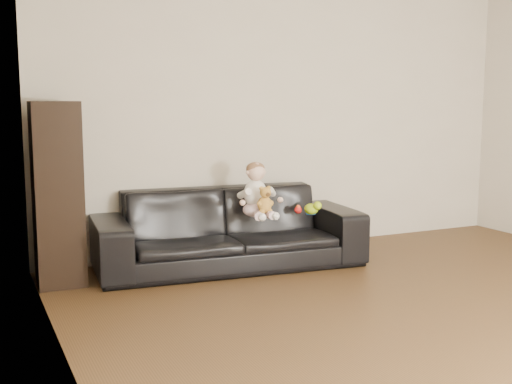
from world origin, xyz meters
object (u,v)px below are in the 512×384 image
sofa (228,229)px  teddy_bear (265,200)px  toy_green (311,209)px  toy_blue_disc (311,213)px  cabinet (57,193)px  baby (257,193)px  toy_rattle (298,210)px

sofa → teddy_bear: bearing=-45.0°
sofa → toy_green: sofa is taller
teddy_bear → toy_green: 0.50m
toy_green → toy_blue_disc: size_ratio=1.65×
sofa → cabinet: 1.48m
baby → teddy_bear: (0.01, -0.15, -0.04)m
sofa → cabinet: bearing=-178.8°
baby → toy_green: 0.53m
teddy_bear → cabinet: bearing=167.9°
sofa → toy_rattle: size_ratio=34.79×
cabinet → toy_rattle: cabinet is taller
baby → toy_rattle: size_ratio=7.22×
baby → teddy_bear: baby is taller
baby → toy_green: (0.50, -0.09, -0.16)m
toy_rattle → toy_blue_disc: (0.09, -0.07, -0.03)m
toy_green → toy_blue_disc: bearing=66.7°
baby → toy_green: size_ratio=3.32×
toy_green → baby: bearing=169.7°
sofa → toy_blue_disc: 0.76m
toy_rattle → toy_blue_disc: toy_rattle is taller
sofa → teddy_bear: teddy_bear is taller
teddy_bear → toy_green: teddy_bear is taller
sofa → baby: bearing=-24.8°
cabinet → toy_green: bearing=-6.2°
baby → toy_green: baby is taller
cabinet → toy_blue_disc: 2.19m
sofa → baby: baby is taller
sofa → teddy_bear: size_ratio=9.99×
cabinet → baby: (1.64, -0.22, -0.07)m
sofa → toy_rattle: sofa is taller
toy_rattle → baby: bearing=-179.5°
baby → toy_blue_disc: 0.55m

